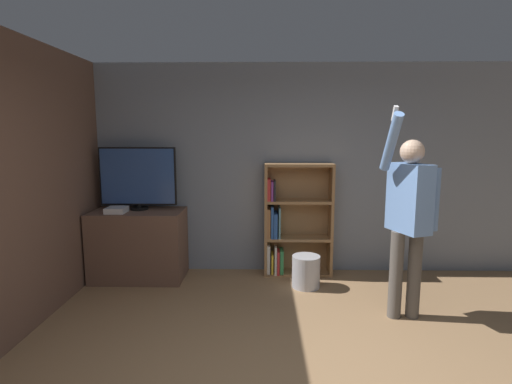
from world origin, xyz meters
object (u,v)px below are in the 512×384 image
(bookshelf, at_px, (291,223))
(person, at_px, (409,212))
(television, at_px, (138,178))
(game_console, at_px, (117,210))
(waste_bin, at_px, (306,271))

(bookshelf, xyz_separation_m, person, (1.04, -1.22, 0.41))
(television, distance_m, game_console, 0.47)
(waste_bin, bearing_deg, television, 170.59)
(person, bearing_deg, waste_bin, -151.35)
(person, relative_size, waste_bin, 5.41)
(bookshelf, height_order, person, person)
(television, xyz_separation_m, game_console, (-0.22, -0.20, -0.37))
(bookshelf, bearing_deg, television, -176.78)
(television, height_order, bookshelf, television)
(game_console, xyz_separation_m, waste_bin, (2.29, -0.14, -0.71))
(game_console, bearing_deg, waste_bin, -3.60)
(television, xyz_separation_m, bookshelf, (1.92, 0.11, -0.60))
(television, bearing_deg, waste_bin, -9.41)
(waste_bin, bearing_deg, bookshelf, 108.55)
(game_console, distance_m, bookshelf, 2.17)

